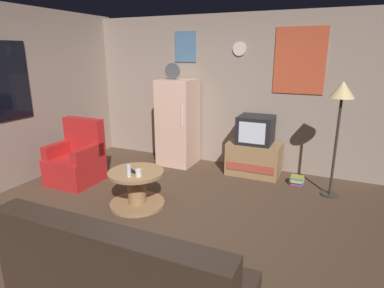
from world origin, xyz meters
name	(u,v)px	position (x,y,z in m)	size (l,w,h in m)	color
ground_plane	(158,224)	(0.00, 0.00, 0.00)	(12.00, 12.00, 0.00)	#4C3828
wall_with_art	(227,92)	(0.01, 2.45, 1.29)	(5.20, 0.12, 2.56)	gray
fridge	(178,122)	(-0.75, 2.06, 0.75)	(0.60, 0.62, 1.77)	beige
tv_stand	(254,158)	(0.63, 2.08, 0.27)	(0.84, 0.53, 0.53)	#9E754C
crt_tv	(256,130)	(0.63, 2.08, 0.75)	(0.54, 0.51, 0.44)	black
standing_lamp	(342,99)	(1.81, 1.69, 1.36)	(0.32, 0.32, 1.59)	#332D28
coffee_table	(137,188)	(-0.50, 0.33, 0.24)	(0.72, 0.72, 0.47)	#9E754C
wine_glass	(129,171)	(-0.47, 0.14, 0.55)	(0.05, 0.05, 0.15)	silver
mug_ceramic_white	(139,173)	(-0.37, 0.20, 0.52)	(0.08, 0.08, 0.09)	silver
remote_control	(132,171)	(-0.53, 0.30, 0.48)	(0.15, 0.04, 0.02)	black
armchair	(77,160)	(-1.80, 0.66, 0.34)	(0.68, 0.68, 0.96)	red
book_stack	(297,180)	(1.34, 1.90, 0.07)	(0.21, 0.18, 0.13)	#B133B9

